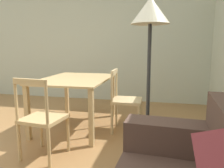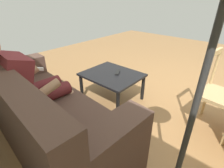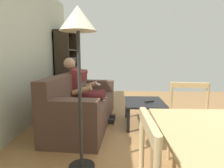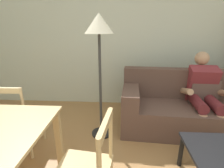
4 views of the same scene
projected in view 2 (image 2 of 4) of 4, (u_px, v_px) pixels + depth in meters
ground_plane at (196, 104)px, 2.52m from camera, size 8.29×8.29×0.00m
couch at (42, 113)px, 1.79m from camera, size 2.11×0.95×0.90m
person_lounging at (29, 86)px, 1.75m from camera, size 0.61×0.94×1.17m
coffee_table at (112, 77)px, 2.50m from camera, size 0.80×0.67×0.42m
tv_remote at (118, 72)px, 2.49m from camera, size 0.13×0.17×0.02m
dining_chair_facing_couch at (218, 95)px, 1.89m from camera, size 0.47×0.47×0.92m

